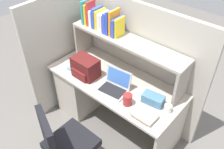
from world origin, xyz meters
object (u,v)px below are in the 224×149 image
(laptop, at_px, (115,85))
(office_chair, at_px, (67,149))
(paper_cup, at_px, (168,108))
(computer_mouse, at_px, (72,67))
(tissue_box, at_px, (153,99))
(snack_canister, at_px, (128,100))
(backpack, at_px, (85,68))

(laptop, bearing_deg, office_chair, -91.46)
(paper_cup, bearing_deg, computer_mouse, -172.80)
(computer_mouse, bearing_deg, tissue_box, -1.75)
(computer_mouse, relative_size, snack_canister, 0.84)
(snack_canister, bearing_deg, tissue_box, 44.79)
(backpack, relative_size, office_chair, 0.32)
(backpack, xyz_separation_m, paper_cup, (1.02, 0.13, -0.07))
(laptop, bearing_deg, computer_mouse, -174.14)
(backpack, relative_size, snack_canister, 2.42)
(computer_mouse, distance_m, snack_canister, 0.88)
(backpack, height_order, snack_canister, backpack)
(computer_mouse, height_order, office_chair, office_chair)
(laptop, height_order, tissue_box, laptop)
(paper_cup, xyz_separation_m, tissue_box, (-0.18, 0.01, 0.01))
(backpack, distance_m, tissue_box, 0.86)
(laptop, distance_m, tissue_box, 0.44)
(backpack, distance_m, snack_canister, 0.66)
(backpack, height_order, paper_cup, backpack)
(laptop, distance_m, office_chair, 0.82)
(tissue_box, bearing_deg, snack_canister, -143.22)
(laptop, height_order, paper_cup, laptop)
(computer_mouse, distance_m, paper_cup, 1.25)
(backpack, distance_m, paper_cup, 1.03)
(backpack, relative_size, tissue_box, 1.36)
(paper_cup, relative_size, office_chair, 0.09)
(laptop, relative_size, backpack, 1.12)
(laptop, relative_size, paper_cup, 3.96)
(paper_cup, distance_m, tissue_box, 0.18)
(snack_canister, bearing_deg, office_chair, -112.28)
(office_chair, bearing_deg, snack_canister, -90.87)
(backpack, bearing_deg, paper_cup, 7.47)
(laptop, relative_size, computer_mouse, 3.24)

